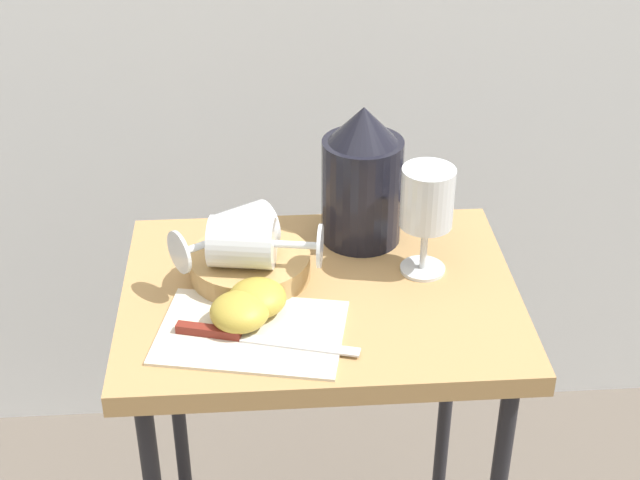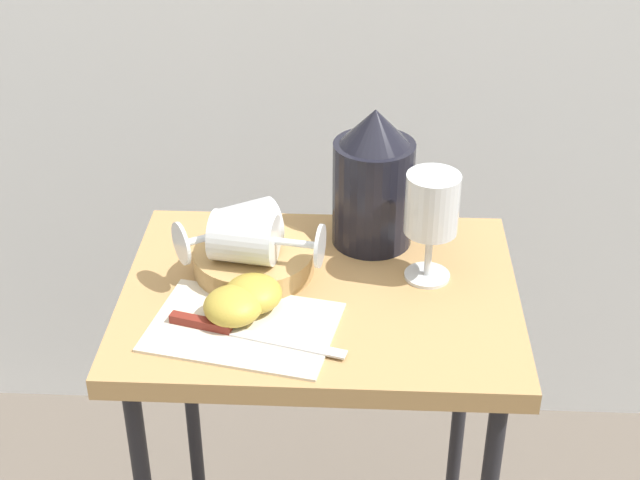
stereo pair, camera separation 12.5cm
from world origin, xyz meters
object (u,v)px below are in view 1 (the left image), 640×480
basket_tray (250,265)px  wine_glass_tipped_far (246,242)px  wine_glass_upright (427,203)px  table (320,340)px  pitcher (363,187)px  knife (239,336)px  wine_glass_tipped_near (240,232)px  apple_half_left (240,312)px  apple_half_right (257,298)px

basket_tray → wine_glass_tipped_far: size_ratio=1.05×
wine_glass_upright → wine_glass_tipped_far: wine_glass_upright is taller
table → pitcher: pitcher is taller
basket_tray → knife: bearing=-95.7°
table → wine_glass_upright: wine_glass_upright is taller
pitcher → knife: pitcher is taller
pitcher → basket_tray: bearing=-151.0°
wine_glass_tipped_near → table: bearing=-23.6°
apple_half_left → apple_half_right: (0.02, 0.03, 0.00)m
wine_glass_tipped_far → apple_half_right: size_ratio=2.08×
table → wine_glass_tipped_far: 0.19m
basket_tray → knife: (-0.01, -0.15, -0.01)m
basket_tray → apple_half_left: bearing=-96.6°
table → wine_glass_tipped_near: 0.19m
basket_tray → wine_glass_tipped_near: bearing=155.0°
knife → wine_glass_tipped_far: bearing=84.9°
table → knife: 0.18m
pitcher → apple_half_left: bearing=-130.3°
pitcher → knife: 0.31m
pitcher → apple_half_left: 0.29m
apple_half_right → knife: apple_half_right is taller
table → knife: size_ratio=3.16×
wine_glass_tipped_far → knife: size_ratio=0.69×
wine_glass_upright → basket_tray: bearing=179.3°
basket_tray → wine_glass_tipped_near: 0.05m
basket_tray → wine_glass_upright: wine_glass_upright is taller
wine_glass_upright → apple_half_right: wine_glass_upright is taller
wine_glass_upright → apple_half_left: wine_glass_upright is taller
wine_glass_upright → wine_glass_tipped_far: size_ratio=1.00×
basket_tray → wine_glass_upright: bearing=-0.7°
pitcher → knife: (-0.18, -0.24, -0.08)m
apple_half_right → wine_glass_tipped_near: bearing=101.8°
wine_glass_upright → apple_half_left: bearing=-155.5°
wine_glass_tipped_near → knife: (-0.00, -0.15, -0.06)m
basket_tray → apple_half_right: bearing=-84.4°
pitcher → knife: size_ratio=0.90×
pitcher → wine_glass_upright: 0.13m
pitcher → wine_glass_upright: (0.08, -0.10, 0.02)m
pitcher → wine_glass_tipped_near: bearing=-153.8°
table → basket_tray: bearing=156.6°
pitcher → wine_glass_tipped_near: 0.20m
pitcher → apple_half_right: (-0.16, -0.18, -0.06)m
table → wine_glass_tipped_far: wine_glass_tipped_far is taller
basket_tray → knife: basket_tray is taller
apple_half_right → knife: size_ratio=0.33×
table → knife: bearing=-135.6°
basket_tray → pitcher: bearing=29.0°
wine_glass_tipped_far → apple_half_right: 0.08m
basket_tray → knife: size_ratio=0.73×
table → apple_half_right: bearing=-149.7°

